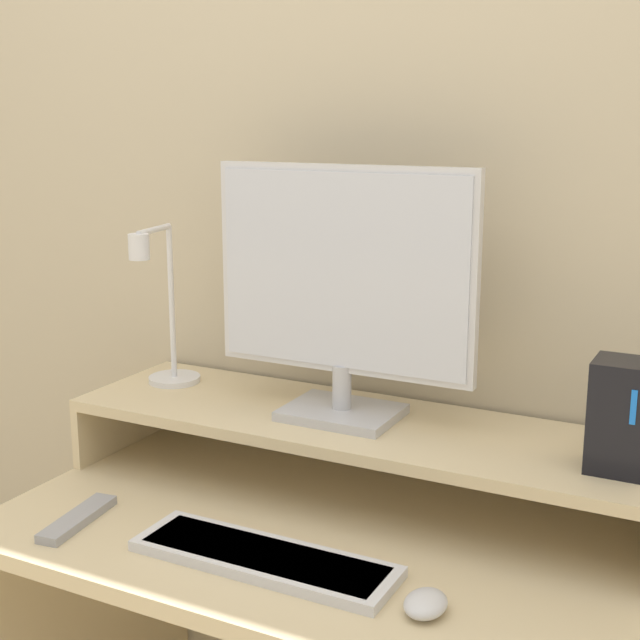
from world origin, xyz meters
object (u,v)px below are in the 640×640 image
at_px(monitor, 343,286).
at_px(keyboard, 264,558).
at_px(mouse, 426,604).
at_px(router_dock, 620,416).
at_px(remote_control, 78,519).
at_px(desk_lamp, 163,322).

height_order(monitor, keyboard, monitor).
height_order(keyboard, mouse, mouse).
relative_size(router_dock, remote_control, 0.97).
height_order(desk_lamp, mouse, desk_lamp).
distance_m(router_dock, keyboard, 0.61).
height_order(desk_lamp, keyboard, desk_lamp).
bearing_deg(desk_lamp, keyboard, -36.95).
bearing_deg(router_dock, mouse, -123.34).
xyz_separation_m(monitor, mouse, (0.30, -0.34, -0.38)).
bearing_deg(monitor, keyboard, -86.96).
bearing_deg(mouse, monitor, 131.35).
xyz_separation_m(monitor, remote_control, (-0.35, -0.35, -0.39)).
bearing_deg(router_dock, remote_control, -159.65).
distance_m(monitor, keyboard, 0.50).
bearing_deg(monitor, remote_control, -135.31).
bearing_deg(monitor, router_dock, -3.34).
relative_size(monitor, keyboard, 1.15).
bearing_deg(router_dock, desk_lamp, 178.14).
height_order(monitor, router_dock, monitor).
distance_m(monitor, router_dock, 0.53).
bearing_deg(remote_control, router_dock, 20.35).
distance_m(desk_lamp, remote_control, 0.45).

